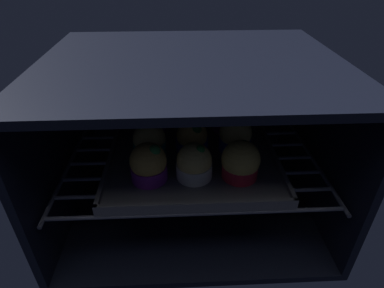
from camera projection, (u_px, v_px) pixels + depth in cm
name	position (u px, v px, depth cm)	size (l,w,h in cm)	color
oven_cavity	(191.00, 132.00, 73.67)	(59.00, 47.00, 37.00)	black
oven_rack	(192.00, 154.00, 71.95)	(54.80, 42.00, 0.80)	#444756
baking_tray	(192.00, 153.00, 70.37)	(36.11, 36.11, 2.20)	#4C4C51
muffin_row0_col0	(149.00, 164.00, 60.03)	(7.13, 7.13, 8.13)	#7A238C
muffin_row0_col1	(193.00, 163.00, 60.81)	(7.12, 7.12, 7.59)	silver
muffin_row0_col2	(241.00, 162.00, 60.74)	(7.59, 7.59, 7.83)	red
muffin_row1_col0	(149.00, 141.00, 67.90)	(7.12, 7.12, 7.15)	#0C8C84
muffin_row1_col1	(193.00, 138.00, 68.39)	(7.12, 7.12, 7.40)	#1928B7
muffin_row1_col2	(235.00, 136.00, 68.87)	(7.15, 7.15, 7.81)	#1928B7
muffin_row2_col0	(151.00, 119.00, 76.08)	(7.24, 7.24, 7.31)	#7A238C
muffin_row2_col1	(190.00, 117.00, 75.60)	(7.64, 7.64, 8.28)	#0C8C84
muffin_row2_col2	(227.00, 116.00, 76.58)	(7.12, 7.12, 8.26)	#7A238C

